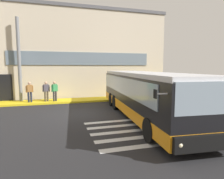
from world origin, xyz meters
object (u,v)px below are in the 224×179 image
(entry_support_column, at_px, (19,60))
(passenger_by_doorway, at_px, (46,90))
(bus_main_foreground, at_px, (144,95))
(passenger_near_column, at_px, (29,90))
(passenger_at_curb_edge, at_px, (55,90))

(entry_support_column, distance_m, passenger_by_doorway, 3.39)
(bus_main_foreground, distance_m, passenger_by_doorway, 8.72)
(entry_support_column, bearing_deg, passenger_by_doorway, -22.78)
(entry_support_column, relative_size, bus_main_foreground, 0.59)
(passenger_near_column, bearing_deg, passenger_at_curb_edge, -2.08)
(entry_support_column, xyz_separation_m, passenger_at_curb_edge, (2.76, -0.97, -2.54))
(entry_support_column, height_order, passenger_near_column, entry_support_column)
(entry_support_column, bearing_deg, passenger_near_column, -48.60)
(passenger_near_column, xyz_separation_m, passenger_by_doorway, (1.29, 0.02, -0.03))
(entry_support_column, relative_size, passenger_at_curb_edge, 4.14)
(passenger_by_doorway, bearing_deg, entry_support_column, 157.22)
(entry_support_column, relative_size, passenger_near_column, 4.14)
(passenger_at_curb_edge, bearing_deg, bus_main_foreground, -51.63)
(entry_support_column, distance_m, passenger_near_column, 2.77)
(passenger_near_column, distance_m, passenger_by_doorway, 1.29)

